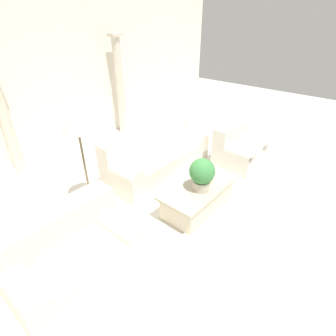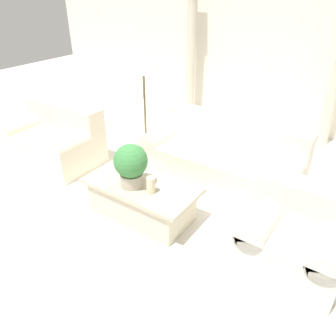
# 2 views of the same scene
# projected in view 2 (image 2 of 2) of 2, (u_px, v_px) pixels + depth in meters

# --- Properties ---
(ground_plane) EXTENTS (16.00, 16.00, 0.00)m
(ground_plane) POSITION_uv_depth(u_px,v_px,m) (164.00, 197.00, 4.17)
(ground_plane) COLOR silver
(wall_back) EXTENTS (10.00, 0.06, 3.20)m
(wall_back) POSITION_uv_depth(u_px,v_px,m) (267.00, 34.00, 5.58)
(wall_back) COLOR silver
(wall_back) RESTS_ON ground_plane
(sofa_long) EXTENTS (2.10, 0.85, 0.83)m
(sofa_long) POSITION_uv_depth(u_px,v_px,m) (222.00, 157.00, 4.39)
(sofa_long) COLOR beige
(sofa_long) RESTS_ON ground_plane
(loveseat) EXTENTS (1.40, 0.85, 0.83)m
(loveseat) POSITION_uv_depth(u_px,v_px,m) (56.00, 138.00, 4.89)
(loveseat) COLOR beige
(loveseat) RESTS_ON ground_plane
(coffee_table) EXTENTS (1.30, 0.65, 0.42)m
(coffee_table) POSITION_uv_depth(u_px,v_px,m) (142.00, 199.00, 3.76)
(coffee_table) COLOR beige
(coffee_table) RESTS_ON ground_plane
(potted_plant) EXTENTS (0.37, 0.37, 0.49)m
(potted_plant) POSITION_uv_depth(u_px,v_px,m) (131.00, 164.00, 3.49)
(potted_plant) COLOR #B2A893
(potted_plant) RESTS_ON coffee_table
(pillar_candle) EXTENTS (0.10, 0.10, 0.19)m
(pillar_candle) POSITION_uv_depth(u_px,v_px,m) (151.00, 185.00, 3.46)
(pillar_candle) COLOR beige
(pillar_candle) RESTS_ON coffee_table
(floor_lamp) EXTENTS (0.43, 0.43, 1.50)m
(floor_lamp) POSITION_uv_depth(u_px,v_px,m) (143.00, 68.00, 4.69)
(floor_lamp) COLOR brown
(floor_lamp) RESTS_ON ground_plane
(column_left) EXTENTS (0.26, 0.26, 2.28)m
(column_left) POSITION_uv_depth(u_px,v_px,m) (191.00, 55.00, 6.22)
(column_left) COLOR beige
(column_left) RESTS_ON ground_plane
(armchair) EXTENTS (0.89, 0.77, 0.80)m
(armchair) POSITION_uv_depth(u_px,v_px,m) (295.00, 236.00, 3.03)
(armchair) COLOR beige
(armchair) RESTS_ON ground_plane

